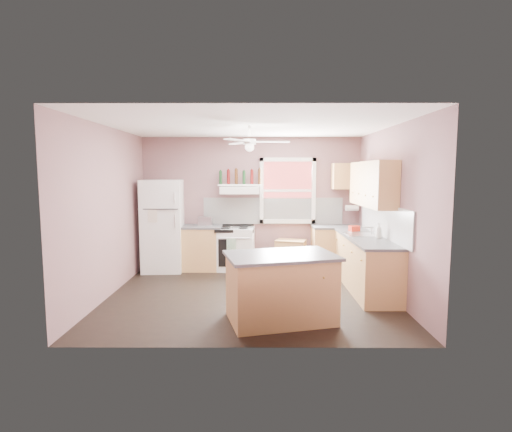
{
  "coord_description": "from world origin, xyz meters",
  "views": [
    {
      "loc": [
        0.12,
        -6.32,
        1.97
      ],
      "look_at": [
        0.1,
        0.3,
        1.25
      ],
      "focal_mm": 28.0,
      "sensor_mm": 36.0,
      "label": 1
    }
  ],
  "objects_px": {
    "toaster": "(205,221)",
    "island": "(281,289)",
    "refrigerator": "(163,226)",
    "cart": "(291,254)",
    "stove": "(235,249)"
  },
  "relations": [
    {
      "from": "refrigerator",
      "to": "cart",
      "type": "bearing_deg",
      "value": -0.76
    },
    {
      "from": "stove",
      "to": "cart",
      "type": "relative_size",
      "value": 1.45
    },
    {
      "from": "stove",
      "to": "cart",
      "type": "xyz_separation_m",
      "value": [
        1.14,
        0.05,
        -0.13
      ]
    },
    {
      "from": "cart",
      "to": "island",
      "type": "relative_size",
      "value": 0.44
    },
    {
      "from": "toaster",
      "to": "island",
      "type": "bearing_deg",
      "value": -64.43
    },
    {
      "from": "toaster",
      "to": "stove",
      "type": "height_order",
      "value": "toaster"
    },
    {
      "from": "refrigerator",
      "to": "island",
      "type": "relative_size",
      "value": 1.37
    },
    {
      "from": "stove",
      "to": "cart",
      "type": "bearing_deg",
      "value": 5.87
    },
    {
      "from": "toaster",
      "to": "stove",
      "type": "distance_m",
      "value": 0.82
    },
    {
      "from": "toaster",
      "to": "stove",
      "type": "xyz_separation_m",
      "value": [
        0.6,
        -0.03,
        -0.56
      ]
    },
    {
      "from": "refrigerator",
      "to": "stove",
      "type": "distance_m",
      "value": 1.52
    },
    {
      "from": "island",
      "to": "toaster",
      "type": "bearing_deg",
      "value": 101.5
    },
    {
      "from": "refrigerator",
      "to": "stove",
      "type": "relative_size",
      "value": 2.13
    },
    {
      "from": "refrigerator",
      "to": "cart",
      "type": "distance_m",
      "value": 2.66
    },
    {
      "from": "stove",
      "to": "cart",
      "type": "distance_m",
      "value": 1.15
    }
  ]
}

